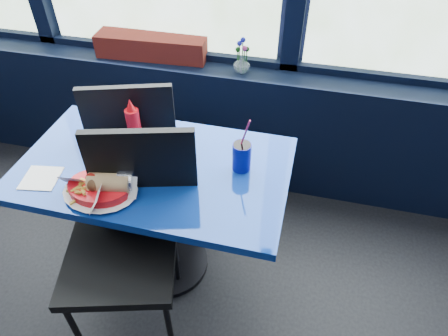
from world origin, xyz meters
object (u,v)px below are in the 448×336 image
(chair_near_front, at_px, (131,230))
(food_basket, at_px, (101,187))
(near_table, at_px, (158,194))
(soda_cup, at_px, (242,156))
(planter_box, at_px, (152,46))
(flower_vase, at_px, (242,62))
(chair_near_back, at_px, (153,147))
(ketchup_bottle, at_px, (134,124))

(chair_near_front, relative_size, food_basket, 3.25)
(near_table, relative_size, soda_cup, 4.35)
(near_table, distance_m, planter_box, 1.00)
(flower_vase, relative_size, food_basket, 0.63)
(planter_box, height_order, food_basket, planter_box)
(chair_near_front, bearing_deg, soda_cup, 22.80)
(flower_vase, bearing_deg, chair_near_back, -125.48)
(food_basket, bearing_deg, ketchup_bottle, 103.82)
(near_table, height_order, soda_cup, soda_cup)
(planter_box, height_order, ketchup_bottle, ketchup_bottle)
(chair_near_front, relative_size, flower_vase, 5.13)
(chair_near_front, height_order, planter_box, chair_near_front)
(chair_near_front, bearing_deg, near_table, 68.55)
(flower_vase, bearing_deg, food_basket, -108.85)
(planter_box, bearing_deg, chair_near_front, -77.51)
(planter_box, bearing_deg, flower_vase, -9.05)
(chair_near_front, height_order, ketchup_bottle, chair_near_front)
(food_basket, bearing_deg, flower_vase, 85.26)
(chair_near_back, height_order, ketchup_bottle, chair_near_back)
(food_basket, distance_m, ketchup_bottle, 0.36)
(chair_near_front, height_order, food_basket, chair_near_front)
(chair_near_back, height_order, planter_box, chair_near_back)
(chair_near_front, height_order, chair_near_back, chair_near_front)
(food_basket, bearing_deg, near_table, 71.47)
(planter_box, relative_size, soda_cup, 2.42)
(chair_near_back, bearing_deg, food_basket, 72.61)
(food_basket, xyz_separation_m, soda_cup, (0.52, 0.29, 0.03))
(chair_near_back, xyz_separation_m, planter_box, (-0.20, 0.58, 0.29))
(soda_cup, bearing_deg, planter_box, 131.75)
(chair_near_back, distance_m, flower_vase, 0.69)
(near_table, distance_m, food_basket, 0.34)
(chair_near_back, distance_m, food_basket, 0.57)
(ketchup_bottle, bearing_deg, soda_cup, -6.59)
(flower_vase, bearing_deg, near_table, -104.80)
(planter_box, xyz_separation_m, flower_vase, (0.57, -0.06, -0.01))
(chair_near_front, bearing_deg, planter_box, 89.82)
(near_table, relative_size, chair_near_front, 1.16)
(soda_cup, bearing_deg, food_basket, -150.81)
(near_table, xyz_separation_m, ketchup_bottle, (-0.14, 0.14, 0.29))
(near_table, height_order, ketchup_bottle, ketchup_bottle)
(chair_near_back, relative_size, planter_box, 1.51)
(planter_box, height_order, soda_cup, soda_cup)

